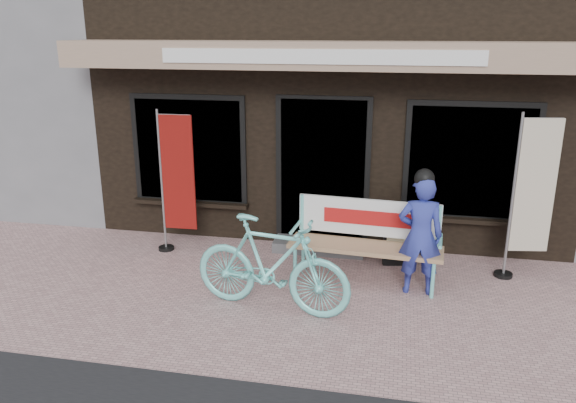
% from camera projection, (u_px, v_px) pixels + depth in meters
% --- Properties ---
extents(ground, '(70.00, 70.00, 0.00)m').
position_uv_depth(ground, '(297.00, 307.00, 6.48)').
color(ground, '#BA8F8E').
rests_on(ground, ground).
extents(storefront, '(7.00, 6.77, 6.00)m').
position_uv_depth(storefront, '(347.00, 33.00, 10.25)').
color(storefront, black).
rests_on(storefront, ground).
extents(bench, '(1.93, 0.63, 1.03)m').
position_uv_depth(bench, '(367.00, 235.00, 7.03)').
color(bench, '#71DED8').
rests_on(bench, ground).
extents(person, '(0.54, 0.37, 1.55)m').
position_uv_depth(person, '(420.00, 233.00, 6.63)').
color(person, '#2C379A').
rests_on(person, ground).
extents(bicycle, '(1.91, 0.83, 1.11)m').
position_uv_depth(bicycle, '(271.00, 264.00, 6.27)').
color(bicycle, '#71DED8').
rests_on(bicycle, ground).
extents(nobori_red, '(0.60, 0.23, 2.04)m').
position_uv_depth(nobori_red, '(176.00, 180.00, 7.82)').
color(nobori_red, gray).
rests_on(nobori_red, ground).
extents(nobori_cream, '(0.63, 0.27, 2.13)m').
position_uv_depth(nobori_cream, '(530.00, 195.00, 6.95)').
color(nobori_cream, gray).
rests_on(nobori_cream, ground).
extents(menu_stand, '(0.42, 0.16, 0.83)m').
position_uv_depth(menu_stand, '(400.00, 236.00, 7.51)').
color(menu_stand, black).
rests_on(menu_stand, ground).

